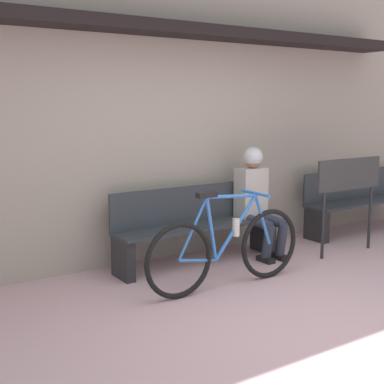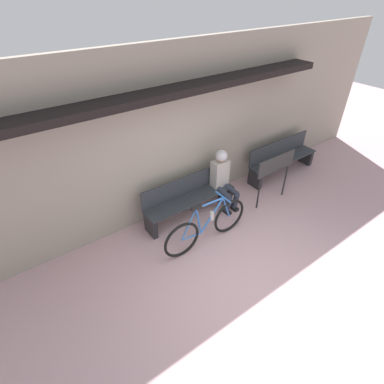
{
  "view_description": "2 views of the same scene",
  "coord_description": "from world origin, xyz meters",
  "px_view_note": "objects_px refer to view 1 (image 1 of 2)",
  "views": [
    {
      "loc": [
        -2.96,
        -2.73,
        1.73
      ],
      "look_at": [
        -0.12,
        1.58,
        0.88
      ],
      "focal_mm": 50.0,
      "sensor_mm": 36.0,
      "label": 1
    },
    {
      "loc": [
        -2.51,
        -1.88,
        3.96
      ],
      "look_at": [
        0.05,
        1.67,
        0.82
      ],
      "focal_mm": 28.0,
      "sensor_mm": 36.0,
      "label": 2
    }
  ],
  "objects_px": {
    "park_bench_near": "(196,227)",
    "park_bench_far": "(361,202)",
    "bicycle": "(227,248)",
    "person_seated": "(256,194)",
    "signboard": "(349,182)"
  },
  "relations": [
    {
      "from": "bicycle",
      "to": "signboard",
      "type": "bearing_deg",
      "value": 5.17
    },
    {
      "from": "park_bench_near",
      "to": "park_bench_far",
      "type": "bearing_deg",
      "value": 0.0
    },
    {
      "from": "bicycle",
      "to": "park_bench_far",
      "type": "distance_m",
      "value": 3.06
    },
    {
      "from": "park_bench_far",
      "to": "bicycle",
      "type": "bearing_deg",
      "value": -164.17
    },
    {
      "from": "park_bench_near",
      "to": "person_seated",
      "type": "height_order",
      "value": "person_seated"
    },
    {
      "from": "park_bench_near",
      "to": "person_seated",
      "type": "relative_size",
      "value": 1.55
    },
    {
      "from": "park_bench_near",
      "to": "signboard",
      "type": "bearing_deg",
      "value": -21.65
    },
    {
      "from": "park_bench_near",
      "to": "park_bench_far",
      "type": "relative_size",
      "value": 0.99
    },
    {
      "from": "person_seated",
      "to": "signboard",
      "type": "height_order",
      "value": "person_seated"
    },
    {
      "from": "person_seated",
      "to": "signboard",
      "type": "relative_size",
      "value": 1.12
    },
    {
      "from": "bicycle",
      "to": "park_bench_near",
      "type": "bearing_deg",
      "value": 76.08
    },
    {
      "from": "bicycle",
      "to": "park_bench_far",
      "type": "relative_size",
      "value": 0.91
    },
    {
      "from": "bicycle",
      "to": "person_seated",
      "type": "bearing_deg",
      "value": 37.03
    },
    {
      "from": "signboard",
      "to": "person_seated",
      "type": "bearing_deg",
      "value": 148.87
    },
    {
      "from": "park_bench_far",
      "to": "signboard",
      "type": "height_order",
      "value": "signboard"
    }
  ]
}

